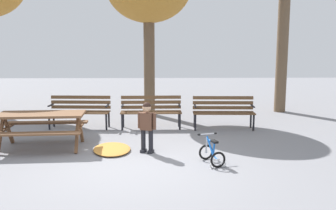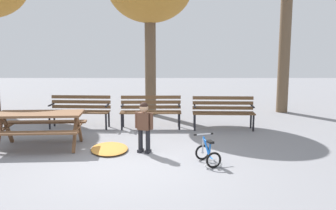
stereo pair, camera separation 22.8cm
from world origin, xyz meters
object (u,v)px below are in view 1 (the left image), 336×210
Objects in this scene: park_bench_left at (151,109)px; child_standing at (147,123)px; kids_bicycle at (212,153)px; picnic_table at (41,121)px; park_bench_right at (223,110)px; park_bench_far_left at (80,109)px.

park_bench_left is 2.35m from child_standing.
child_standing is 1.51m from kids_bicycle.
child_standing reaches higher than picnic_table.
park_bench_right is 3.06m from kids_bicycle.
park_bench_far_left is 4.43m from kids_bicycle.
park_bench_left is at bearing 111.19° from kids_bicycle.
park_bench_left is at bearing 40.33° from picnic_table.
park_bench_far_left is 1.01× the size of park_bench_left.
park_bench_far_left and park_bench_left have the same top height.
park_bench_far_left is at bearing 78.59° from picnic_table.
park_bench_right is at bearing 76.72° from kids_bicycle.
park_bench_right is at bearing 23.31° from picnic_table.
park_bench_far_left is 1.54× the size of child_standing.
park_bench_far_left reaches higher than picnic_table.
park_bench_left is at bearing 89.19° from child_standing.
park_bench_left is 1.52× the size of child_standing.
child_standing is at bearing -90.81° from park_bench_left.
kids_bicycle is (3.50, -1.16, -0.39)m from picnic_table.
park_bench_right is at bearing -4.20° from park_bench_left.
kids_bicycle is (-0.70, -2.97, -0.31)m from park_bench_right.
child_standing is at bearing -9.83° from picnic_table.
child_standing reaches higher than park_bench_far_left.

